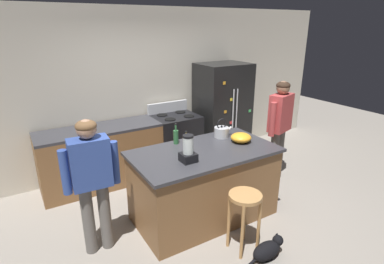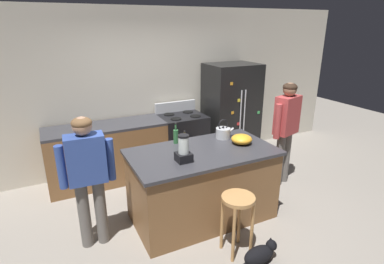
% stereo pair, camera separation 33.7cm
% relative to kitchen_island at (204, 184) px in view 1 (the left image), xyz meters
% --- Properties ---
extents(ground_plane, '(14.00, 14.00, 0.00)m').
position_rel_kitchen_island_xyz_m(ground_plane, '(0.00, 0.00, -0.47)').
color(ground_plane, gray).
extents(back_wall, '(8.00, 0.10, 2.70)m').
position_rel_kitchen_island_xyz_m(back_wall, '(0.00, 1.95, 0.88)').
color(back_wall, beige).
rests_on(back_wall, ground_plane).
extents(kitchen_island, '(1.82, 0.99, 0.94)m').
position_rel_kitchen_island_xyz_m(kitchen_island, '(0.00, 0.00, 0.00)').
color(kitchen_island, brown).
rests_on(kitchen_island, ground_plane).
extents(back_counter_run, '(2.00, 0.64, 0.94)m').
position_rel_kitchen_island_xyz_m(back_counter_run, '(-0.80, 1.55, -0.00)').
color(back_counter_run, brown).
rests_on(back_counter_run, ground_plane).
extents(refrigerator, '(0.90, 0.73, 1.77)m').
position_rel_kitchen_island_xyz_m(refrigerator, '(1.38, 1.50, 0.41)').
color(refrigerator, black).
rests_on(refrigerator, ground_plane).
extents(stove_range, '(0.76, 0.65, 1.12)m').
position_rel_kitchen_island_xyz_m(stove_range, '(0.41, 1.52, 0.01)').
color(stove_range, black).
rests_on(stove_range, ground_plane).
extents(person_by_island_left, '(0.59, 0.24, 1.54)m').
position_rel_kitchen_island_xyz_m(person_by_island_left, '(-1.36, 0.08, 0.46)').
color(person_by_island_left, '#66605B').
rests_on(person_by_island_left, ground_plane).
extents(person_by_sink_right, '(0.59, 0.33, 1.62)m').
position_rel_kitchen_island_xyz_m(person_by_sink_right, '(1.58, 0.26, 0.51)').
color(person_by_sink_right, '#66605B').
rests_on(person_by_sink_right, ground_plane).
extents(bar_stool, '(0.36, 0.36, 0.70)m').
position_rel_kitchen_island_xyz_m(bar_stool, '(0.02, -0.77, 0.07)').
color(bar_stool, '#B7844C').
rests_on(bar_stool, ground_plane).
extents(cat, '(0.52, 0.18, 0.26)m').
position_rel_kitchen_island_xyz_m(cat, '(0.16, -1.03, -0.36)').
color(cat, black).
rests_on(cat, ground_plane).
extents(blender_appliance, '(0.17, 0.17, 0.32)m').
position_rel_kitchen_island_xyz_m(blender_appliance, '(-0.34, -0.18, 0.60)').
color(blender_appliance, black).
rests_on(blender_appliance, kitchen_island).
extents(bottle_olive_oil, '(0.07, 0.07, 0.28)m').
position_rel_kitchen_island_xyz_m(bottle_olive_oil, '(-0.19, 0.38, 0.57)').
color(bottle_olive_oil, '#2D6638').
rests_on(bottle_olive_oil, kitchen_island).
extents(bottle_vinegar, '(0.06, 0.06, 0.24)m').
position_rel_kitchen_island_xyz_m(bottle_vinegar, '(-0.17, 0.16, 0.56)').
color(bottle_vinegar, olive).
rests_on(bottle_vinegar, kitchen_island).
extents(mixing_bowl, '(0.27, 0.27, 0.12)m').
position_rel_kitchen_island_xyz_m(mixing_bowl, '(0.57, -0.01, 0.53)').
color(mixing_bowl, orange).
rests_on(mixing_bowl, kitchen_island).
extents(tea_kettle, '(0.28, 0.20, 0.27)m').
position_rel_kitchen_island_xyz_m(tea_kettle, '(0.46, 0.28, 0.55)').
color(tea_kettle, '#B7BABF').
rests_on(tea_kettle, kitchen_island).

